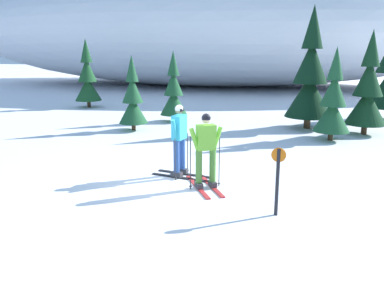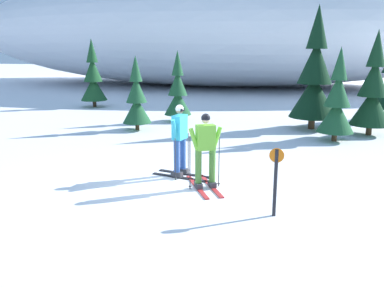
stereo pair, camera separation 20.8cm
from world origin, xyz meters
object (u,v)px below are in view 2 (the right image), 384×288
Objects in this scene: pine_tree_center_right at (337,103)px; pine_tree_center_left at (178,92)px; pine_tree_far_left at (93,79)px; skier_lime_jacket at (205,150)px; skier_cyan_jacket at (180,139)px; pine_tree_center at (315,78)px; trail_marker_post at (276,178)px; pine_tree_right at (373,92)px; pine_tree_left at (137,99)px.

pine_tree_center_left is at bearing 159.84° from pine_tree_center_right.
pine_tree_center_left is at bearing -28.98° from pine_tree_far_left.
pine_tree_center_right is at bearing -24.48° from pine_tree_far_left.
skier_lime_jacket is 8.81m from pine_tree_center_left.
skier_lime_jacket is 0.57× the size of pine_tree_center_left.
skier_cyan_jacket is 13.32m from pine_tree_far_left.
skier_lime_jacket is at bearing -119.25° from pine_tree_center_right.
pine_tree_center reaches higher than trail_marker_post.
pine_tree_center_left is 5.73m from pine_tree_center.
pine_tree_right is 9.05m from trail_marker_post.
trail_marker_post is (5.76, -7.23, -0.45)m from pine_tree_left.
pine_tree_far_left is 2.70× the size of trail_marker_post.
pine_tree_center is 3.53× the size of trail_marker_post.
pine_tree_far_left reaches higher than skier_lime_jacket.
pine_tree_right is at bearing -18.74° from pine_tree_center.
skier_lime_jacket is at bearing -107.97° from pine_tree_center.
pine_tree_center_left is at bearing 65.36° from pine_tree_left.
skier_cyan_jacket is at bearing -73.17° from pine_tree_center_left.
skier_lime_jacket is at bearing -69.48° from pine_tree_center_left.
pine_tree_center_left is (-3.09, 8.24, 0.36)m from skier_lime_jacket.
pine_tree_center_right reaches higher than pine_tree_left.
pine_tree_far_left reaches higher than pine_tree_center_left.
skier_cyan_jacket is 1.35× the size of trail_marker_post.
pine_tree_center is (2.59, 7.98, 1.08)m from skier_lime_jacket.
trail_marker_post is at bearing -51.46° from pine_tree_left.
pine_tree_center_left is (5.71, -3.16, -0.25)m from pine_tree_far_left.
pine_tree_center_right is at bearing 51.30° from skier_cyan_jacket.
skier_cyan_jacket is at bearing -58.00° from pine_tree_left.
pine_tree_center_left reaches higher than skier_lime_jacket.
pine_tree_right reaches higher than skier_cyan_jacket.
pine_tree_right is at bearing 70.64° from trail_marker_post.
pine_tree_center_left is 0.80× the size of pine_tree_right.
pine_tree_center_left is 7.79m from pine_tree_right.
pine_tree_center is at bearing 72.03° from skier_lime_jacket.
skier_cyan_jacket reaches higher than skier_lime_jacket.
skier_lime_jacket is 0.54× the size of pine_tree_center_right.
pine_tree_far_left is (-7.98, 10.66, 0.57)m from skier_cyan_jacket.
pine_tree_center_right is (6.39, -2.35, 0.07)m from pine_tree_center_left.
pine_tree_center_left reaches higher than pine_tree_left.
skier_cyan_jacket is 1.11m from skier_lime_jacket.
pine_tree_center reaches higher than pine_tree_center_right.
pine_tree_far_left is 0.95× the size of pine_tree_right.
pine_tree_left is 0.61× the size of pine_tree_center.
skier_lime_jacket is 2.06m from trail_marker_post.
pine_tree_far_left is at bearing 151.02° from pine_tree_center_left.
trail_marker_post is at bearing -95.82° from pine_tree_center.
pine_tree_center is 2.29m from pine_tree_center_right.
pine_tree_far_left reaches higher than pine_tree_left.
pine_tree_center is at bearing 16.35° from pine_tree_left.
skier_lime_jacket is (0.82, -0.75, -0.04)m from skier_cyan_jacket.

